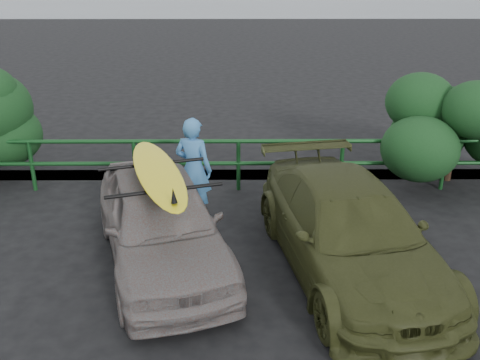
% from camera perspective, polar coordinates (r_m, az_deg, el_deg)
% --- Properties ---
extents(ocean, '(200.00, 200.00, 0.00)m').
position_cam_1_polar(ocean, '(64.84, -1.30, 18.44)').
color(ocean, slate).
rests_on(ocean, ground).
extents(guardrail, '(14.00, 0.08, 1.04)m').
position_cam_1_polar(guardrail, '(10.40, -5.69, 1.61)').
color(guardrail, '#124019').
rests_on(guardrail, ground).
extents(shrub_right, '(3.20, 2.40, 2.02)m').
position_cam_1_polar(shrub_right, '(11.41, 20.41, 4.75)').
color(shrub_right, '#153B19').
rests_on(shrub_right, ground).
extents(sedan, '(2.72, 4.28, 1.36)m').
position_cam_1_polar(sedan, '(7.83, -8.44, -4.42)').
color(sedan, slate).
rests_on(sedan, ground).
extents(olive_vehicle, '(2.60, 4.77, 1.31)m').
position_cam_1_polar(olive_vehicle, '(7.70, 11.54, -5.32)').
color(olive_vehicle, '#373B1A').
rests_on(olive_vehicle, ground).
extents(man, '(0.77, 0.65, 1.81)m').
position_cam_1_polar(man, '(9.08, -4.97, 1.13)').
color(man, teal).
rests_on(man, ground).
extents(roof_rack, '(1.81, 1.51, 0.05)m').
position_cam_1_polar(roof_rack, '(7.54, -8.74, 0.38)').
color(roof_rack, black).
rests_on(roof_rack, sedan).
extents(surfboard, '(1.41, 2.88, 0.08)m').
position_cam_1_polar(surfboard, '(7.52, -8.77, 0.86)').
color(surfboard, yellow).
rests_on(surfboard, roof_rack).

